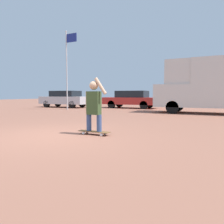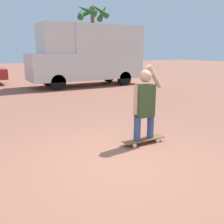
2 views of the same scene
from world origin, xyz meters
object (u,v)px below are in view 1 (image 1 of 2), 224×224
camper_van (212,84)px  parked_car_silver (65,99)px  parked_car_red (131,99)px  skateboard (94,132)px  person_skateboarder (94,103)px  flagpole (68,64)px

camper_van → parked_car_silver: 12.00m
parked_car_red → parked_car_silver: parked_car_silver is taller
skateboard → parked_car_red: size_ratio=0.21×
person_skateboarder → camper_van: size_ratio=0.25×
parked_car_silver → person_skateboarder: bearing=-48.4°
camper_van → parked_car_red: 6.91m
camper_van → skateboard: bearing=-107.2°
camper_van → parked_car_silver: bearing=173.5°
person_skateboarder → flagpole: size_ratio=0.26×
parked_car_red → flagpole: 5.86m
parked_car_red → parked_car_silver: size_ratio=1.01×
skateboard → flagpole: bearing=131.2°
person_skateboarder → parked_car_silver: person_skateboarder is taller
camper_van → parked_car_red: size_ratio=1.37×
flagpole → skateboard: bearing=-48.8°
parked_car_silver → skateboard: bearing=-48.4°
camper_van → parked_car_red: bearing=154.9°
person_skateboarder → camper_van: bearing=72.8°
person_skateboarder → parked_car_silver: (-9.12, 10.28, -0.12)m
skateboard → flagpole: size_ratio=0.16×
parked_car_red → flagpole: size_ratio=0.78×
skateboard → person_skateboarder: person_skateboarder is taller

